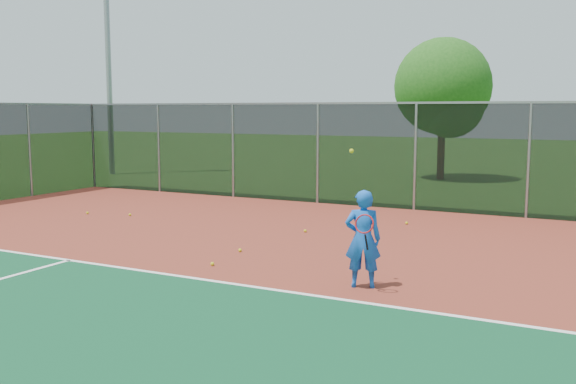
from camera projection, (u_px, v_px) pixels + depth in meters
name	position (u px, v px, depth m)	size (l,w,h in m)	color
court_apron	(423.00, 338.00, 7.95)	(30.00, 20.00, 0.02)	maroon
fence_back	(529.00, 159.00, 16.58)	(30.00, 0.06, 3.03)	black
tennis_player	(363.00, 239.00, 10.12)	(0.67, 0.69, 2.19)	blue
practice_ball_0	(130.00, 215.00, 17.05)	(0.07, 0.07, 0.07)	gold
practice_ball_1	(212.00, 264.00, 11.60)	(0.07, 0.07, 0.07)	gold
practice_ball_2	(407.00, 223.00, 15.80)	(0.07, 0.07, 0.07)	gold
practice_ball_3	(87.00, 213.00, 17.36)	(0.07, 0.07, 0.07)	gold
practice_ball_6	(240.00, 250.00, 12.74)	(0.07, 0.07, 0.07)	gold
practice_ball_7	(305.00, 231.00, 14.77)	(0.07, 0.07, 0.07)	gold
floodlight_nw	(107.00, 10.00, 27.51)	(0.90, 0.40, 12.57)	gray
tree_back_left	(445.00, 91.00, 25.72)	(3.89, 3.89, 5.72)	#3A2215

